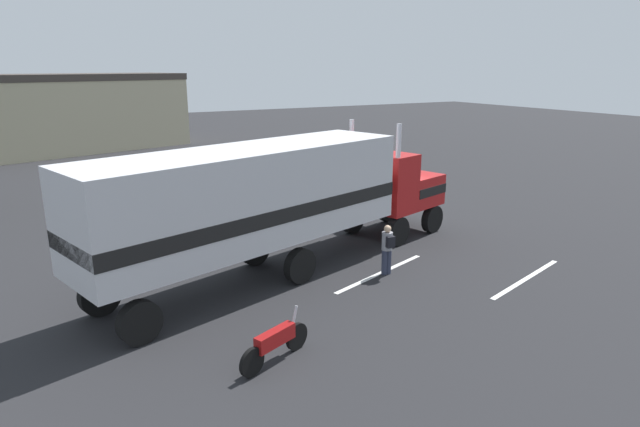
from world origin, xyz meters
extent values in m
plane|color=#232326|center=(0.00, 0.00, 0.00)|extent=(120.00, 120.00, 0.00)
cube|color=silver|center=(-2.56, -3.50, 0.01)|extent=(4.24, 1.49, 0.01)
cube|color=silver|center=(1.17, -6.12, 0.01)|extent=(4.28, 1.33, 0.01)
cube|color=#B21919|center=(1.23, 0.07, 1.70)|extent=(2.42, 2.90, 1.20)
cube|color=#B21919|center=(-0.31, -0.37, 2.20)|extent=(2.03, 2.79, 2.20)
cube|color=silver|center=(2.13, 0.33, 1.70)|extent=(0.65, 2.04, 1.08)
cube|color=black|center=(1.23, 0.07, 1.76)|extent=(2.43, 2.94, 0.36)
cylinder|color=silver|center=(-1.14, 0.54, 2.80)|extent=(0.18, 0.18, 3.40)
cylinder|color=silver|center=(-0.54, -1.57, 2.80)|extent=(0.18, 0.18, 3.40)
cube|color=silver|center=(-6.42, -2.11, 2.75)|extent=(10.81, 5.38, 2.80)
cube|color=black|center=(-6.42, -2.11, 2.33)|extent=(10.82, 5.42, 0.44)
cylinder|color=silver|center=(-0.26, 1.00, 0.95)|extent=(1.43, 0.97, 0.64)
cylinder|color=black|center=(1.22, 1.21, 0.55)|extent=(1.14, 0.59, 1.10)
cylinder|color=black|center=(1.82, -0.90, 0.55)|extent=(1.14, 0.59, 1.10)
cylinder|color=black|center=(-1.00, 0.58, 0.55)|extent=(1.14, 0.59, 1.10)
cylinder|color=black|center=(-0.39, -1.53, 0.55)|extent=(1.14, 0.59, 1.10)
cylinder|color=black|center=(-5.76, -0.78, 0.55)|extent=(1.14, 0.59, 1.10)
cylinder|color=black|center=(-5.15, -2.89, 0.55)|extent=(1.14, 0.59, 1.10)
cylinder|color=black|center=(-10.81, -2.22, 0.55)|extent=(1.14, 0.59, 1.10)
cylinder|color=black|center=(-10.20, -4.33, 0.55)|extent=(1.14, 0.59, 1.10)
cylinder|color=#2D3347|center=(-2.51, -3.62, 0.41)|extent=(0.18, 0.18, 0.82)
cylinder|color=#2D3347|center=(-2.36, -3.63, 0.41)|extent=(0.18, 0.18, 0.82)
cylinder|color=gray|center=(-2.43, -3.63, 1.11)|extent=(0.34, 0.34, 0.58)
sphere|color=tan|center=(-2.43, -3.63, 1.51)|extent=(0.23, 0.23, 0.23)
cube|color=black|center=(-2.45, -3.82, 1.14)|extent=(0.27, 0.18, 0.36)
cylinder|color=black|center=(-7.07, -6.42, 0.33)|extent=(0.65, 0.34, 0.66)
cylinder|color=black|center=(-8.42, -6.96, 0.33)|extent=(0.65, 0.34, 0.66)
cube|color=maroon|center=(-7.75, -6.69, 0.61)|extent=(1.11, 0.63, 0.36)
cylinder|color=silver|center=(-7.17, -6.46, 0.78)|extent=(0.29, 0.17, 0.69)
cube|color=#B7AD8C|center=(-7.92, 29.36, 2.93)|extent=(17.08, 10.17, 5.86)
cube|color=#3F3833|center=(-7.92, 29.36, 5.61)|extent=(17.21, 10.30, 0.50)
camera|label=1|loc=(-12.13, -16.48, 6.44)|focal=29.95mm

